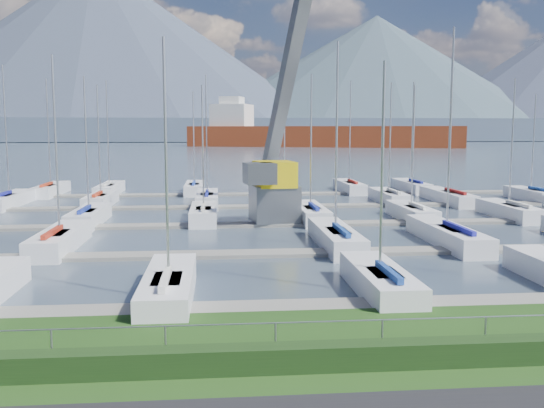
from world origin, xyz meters
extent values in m
cube|color=#3E4B5A|center=(0.00, 260.00, -0.40)|extent=(800.00, 540.00, 0.20)
cube|color=#1C3513|center=(0.00, -0.40, 0.35)|extent=(80.00, 0.70, 0.70)
cylinder|color=gray|center=(0.00, 0.00, 1.20)|extent=(80.00, 0.04, 0.04)
cube|color=#49576A|center=(0.00, 330.00, 6.00)|extent=(900.00, 80.00, 12.00)
cone|color=#3B4456|center=(-80.00, 400.00, 57.50)|extent=(340.00, 340.00, 115.00)
cone|color=#3C4C58|center=(110.00, 410.00, 42.50)|extent=(300.00, 300.00, 85.00)
cube|color=slate|center=(0.00, 6.00, -0.22)|extent=(90.00, 1.60, 0.25)
cube|color=slate|center=(0.00, 16.00, -0.22)|extent=(90.00, 1.60, 0.25)
cube|color=gray|center=(0.00, 26.00, -0.22)|extent=(90.00, 1.60, 0.25)
cube|color=gray|center=(0.00, 36.00, -0.22)|extent=(90.00, 1.60, 0.25)
cube|color=slate|center=(0.00, 46.00, -0.22)|extent=(90.00, 1.60, 0.25)
cube|color=slate|center=(1.52, 26.86, 1.20)|extent=(3.58, 3.58, 2.60)
cube|color=gold|center=(1.52, 26.86, 3.30)|extent=(3.01, 3.70, 1.80)
cube|color=#505257|center=(3.32, 31.36, 12.30)|extent=(4.28, 11.01, 19.89)
cube|color=#4F5256|center=(0.32, 24.86, 3.50)|extent=(2.26, 2.43, 1.40)
cube|color=maroon|center=(37.87, 213.15, 2.50)|extent=(103.74, 50.67, 10.00)
cube|color=silver|center=(3.61, 224.93, 10.00)|extent=(17.79, 17.79, 12.00)
cube|color=silver|center=(3.61, 224.93, 17.00)|extent=(10.17, 10.17, 4.00)
camera|label=1|loc=(-2.56, -16.01, 6.50)|focal=40.00mm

